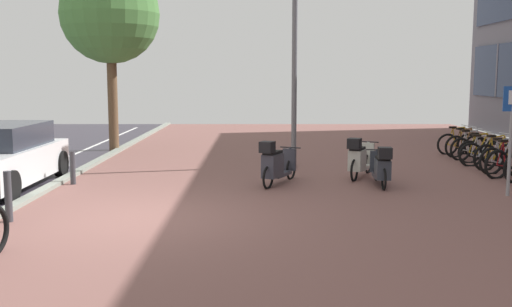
% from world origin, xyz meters
% --- Properties ---
extents(ground, '(21.00, 40.00, 0.13)m').
position_xyz_m(ground, '(1.43, 0.00, -0.02)').
color(ground, '#302B36').
extents(bicycle_rack_03, '(1.35, 0.58, 1.00)m').
position_xyz_m(bicycle_rack_03, '(8.13, 4.07, 0.35)').
color(bicycle_rack_03, black).
rests_on(bicycle_rack_03, ground).
extents(bicycle_rack_04, '(1.34, 0.49, 0.98)m').
position_xyz_m(bicycle_rack_04, '(8.26, 4.68, 0.34)').
color(bicycle_rack_04, black).
rests_on(bicycle_rack_04, ground).
extents(bicycle_rack_05, '(1.36, 0.49, 0.99)m').
position_xyz_m(bicycle_rack_05, '(8.35, 5.29, 0.35)').
color(bicycle_rack_05, black).
rests_on(bicycle_rack_05, ground).
extents(bicycle_rack_06, '(1.31, 0.48, 0.94)m').
position_xyz_m(bicycle_rack_06, '(8.21, 5.90, 0.33)').
color(bicycle_rack_06, black).
rests_on(bicycle_rack_06, ground).
extents(bicycle_rack_07, '(1.29, 0.48, 0.93)m').
position_xyz_m(bicycle_rack_07, '(8.38, 6.50, 0.33)').
color(bicycle_rack_07, black).
rests_on(bicycle_rack_07, ground).
extents(bicycle_rack_08, '(1.31, 0.47, 0.96)m').
position_xyz_m(bicycle_rack_08, '(8.33, 7.11, 0.34)').
color(bicycle_rack_08, black).
rests_on(bicycle_rack_08, ground).
extents(bicycle_rack_09, '(1.32, 0.47, 0.96)m').
position_xyz_m(bicycle_rack_09, '(8.38, 7.72, 0.34)').
color(bicycle_rack_09, black).
rests_on(bicycle_rack_09, ground).
extents(bicycle_rack_10, '(1.33, 0.48, 0.95)m').
position_xyz_m(bicycle_rack_10, '(8.37, 8.32, 0.33)').
color(bicycle_rack_10, black).
rests_on(bicycle_rack_10, ground).
extents(scooter_near, '(0.52, 1.69, 0.95)m').
position_xyz_m(scooter_near, '(4.85, 2.93, 0.43)').
color(scooter_near, black).
rests_on(scooter_near, ground).
extents(scooter_mid, '(1.00, 1.69, 1.06)m').
position_xyz_m(scooter_mid, '(2.52, 3.08, 0.47)').
color(scooter_mid, black).
rests_on(scooter_mid, ground).
extents(scooter_far, '(0.97, 1.68, 1.03)m').
position_xyz_m(scooter_far, '(4.55, 4.00, 0.46)').
color(scooter_far, black).
rests_on(scooter_far, ground).
extents(parking_sign, '(0.40, 0.07, 2.22)m').
position_xyz_m(parking_sign, '(7.21, 1.91, 1.39)').
color(parking_sign, gray).
rests_on(parking_sign, ground).
extents(lamp_post, '(0.20, 0.52, 5.90)m').
position_xyz_m(lamp_post, '(3.10, 5.89, 3.27)').
color(lamp_post, slate).
rests_on(lamp_post, ground).
extents(street_tree, '(3.18, 3.18, 6.00)m').
position_xyz_m(street_tree, '(-2.61, 9.42, 4.38)').
color(street_tree, brown).
rests_on(street_tree, ground).
extents(bollard_near, '(0.12, 0.12, 0.86)m').
position_xyz_m(bollard_near, '(-2.05, -0.24, 0.43)').
color(bollard_near, '#38383D').
rests_on(bollard_near, ground).
extents(bollard_far, '(0.12, 0.12, 0.75)m').
position_xyz_m(bollard_far, '(-2.05, 3.21, 0.38)').
color(bollard_far, '#38383D').
rests_on(bollard_far, ground).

